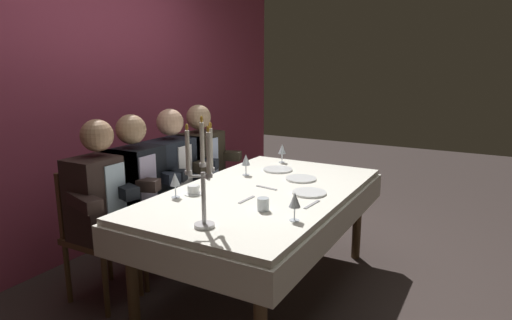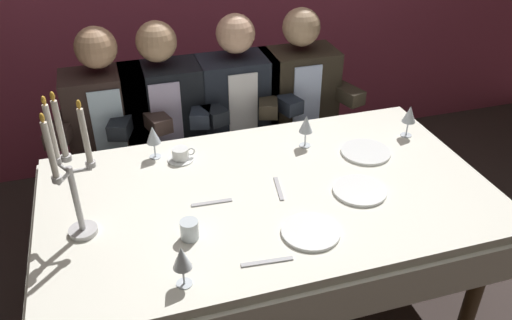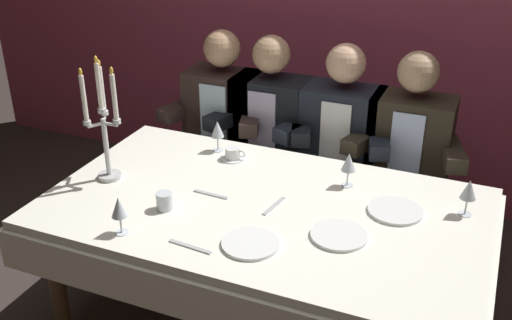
{
  "view_description": "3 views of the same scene",
  "coord_description": "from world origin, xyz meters",
  "views": [
    {
      "loc": [
        -2.54,
        -1.36,
        1.6
      ],
      "look_at": [
        -0.09,
        0.01,
        0.97
      ],
      "focal_mm": 30.79,
      "sensor_mm": 36.0,
      "label": 1
    },
    {
      "loc": [
        -0.58,
        -1.71,
        2.04
      ],
      "look_at": [
        -0.06,
        -0.01,
        0.91
      ],
      "focal_mm": 36.56,
      "sensor_mm": 36.0,
      "label": 2
    },
    {
      "loc": [
        0.86,
        -2.12,
        2.08
      ],
      "look_at": [
        -0.05,
        0.02,
        0.94
      ],
      "focal_mm": 42.69,
      "sensor_mm": 36.0,
      "label": 3
    }
  ],
  "objects": [
    {
      "name": "ground_plane",
      "position": [
        0.0,
        0.0,
        0.0
      ],
      "size": [
        12.0,
        12.0,
        0.0
      ],
      "primitive_type": "plane",
      "color": "#382E2B"
    },
    {
      "name": "dining_table",
      "position": [
        0.0,
        0.0,
        0.62
      ],
      "size": [
        1.94,
        1.14,
        0.74
      ],
      "color": "white",
      "rests_on": "ground_plane"
    },
    {
      "name": "candelabra",
      "position": [
        -0.76,
        -0.05,
        1.01
      ],
      "size": [
        0.15,
        0.17,
        0.59
      ],
      "color": "silver",
      "rests_on": "dining_table"
    },
    {
      "name": "dinner_plate_0",
      "position": [
        0.54,
        0.16,
        0.75
      ],
      "size": [
        0.24,
        0.24,
        0.01
      ],
      "primitive_type": "cylinder",
      "color": "white",
      "rests_on": "dining_table"
    },
    {
      "name": "dinner_plate_1",
      "position": [
        0.37,
        -0.12,
        0.75
      ],
      "size": [
        0.23,
        0.23,
        0.01
      ],
      "primitive_type": "cylinder",
      "color": "white",
      "rests_on": "dining_table"
    },
    {
      "name": "dinner_plate_2",
      "position": [
        0.07,
        -0.31,
        0.75
      ],
      "size": [
        0.23,
        0.23,
        0.01
      ],
      "primitive_type": "cylinder",
      "color": "white",
      "rests_on": "dining_table"
    },
    {
      "name": "wine_glass_0",
      "position": [
        0.81,
        0.25,
        0.85
      ],
      "size": [
        0.07,
        0.07,
        0.16
      ],
      "color": "silver",
      "rests_on": "dining_table"
    },
    {
      "name": "wine_glass_1",
      "position": [
        -0.42,
        0.41,
        0.85
      ],
      "size": [
        0.07,
        0.07,
        0.16
      ],
      "color": "silver",
      "rests_on": "dining_table"
    },
    {
      "name": "wine_glass_2",
      "position": [
        0.29,
        0.31,
        0.85
      ],
      "size": [
        0.07,
        0.07,
        0.16
      ],
      "color": "silver",
      "rests_on": "dining_table"
    },
    {
      "name": "wine_glass_3",
      "position": [
        -0.44,
        -0.43,
        0.86
      ],
      "size": [
        0.07,
        0.07,
        0.16
      ],
      "color": "silver",
      "rests_on": "dining_table"
    },
    {
      "name": "water_tumbler_0",
      "position": [
        -0.38,
        -0.2,
        0.78
      ],
      "size": [
        0.07,
        0.07,
        0.08
      ],
      "primitive_type": "cylinder",
      "color": "silver",
      "rests_on": "dining_table"
    },
    {
      "name": "coffee_cup_0",
      "position": [
        -0.31,
        0.36,
        0.77
      ],
      "size": [
        0.13,
        0.12,
        0.06
      ],
      "color": "white",
      "rests_on": "dining_table"
    },
    {
      "name": "spoon_0",
      "position": [
        0.05,
        0.0,
        0.74
      ],
      "size": [
        0.04,
        0.17,
        0.01
      ],
      "primitive_type": "cube",
      "rotation": [
        0.0,
        0.0,
        1.41
      ],
      "color": "#B7B7BC",
      "rests_on": "dining_table"
    },
    {
      "name": "fork_1",
      "position": [
        -0.25,
        -0.01,
        0.74
      ],
      "size": [
        0.17,
        0.03,
        0.01
      ],
      "primitive_type": "cube",
      "rotation": [
        0.0,
        0.0,
        -0.05
      ],
      "color": "#B7B7BC",
      "rests_on": "dining_table"
    },
    {
      "name": "knife_2",
      "position": [
        -0.14,
        -0.41,
        0.74
      ],
      "size": [
        0.19,
        0.03,
        0.01
      ],
      "primitive_type": "cube",
      "rotation": [
        0.0,
        0.0,
        -0.09
      ],
      "color": "#B7B7BC",
      "rests_on": "dining_table"
    },
    {
      "name": "seated_diner_0",
      "position": [
        -0.62,
        0.89,
        0.74
      ],
      "size": [
        0.63,
        0.48,
        1.24
      ],
      "color": "brown",
      "rests_on": "ground_plane"
    },
    {
      "name": "seated_diner_1",
      "position": [
        -0.32,
        0.89,
        0.74
      ],
      "size": [
        0.63,
        0.48,
        1.24
      ],
      "color": "brown",
      "rests_on": "ground_plane"
    },
    {
      "name": "seated_diner_2",
      "position": [
        0.1,
        0.89,
        0.74
      ],
      "size": [
        0.63,
        0.48,
        1.24
      ],
      "color": "brown",
      "rests_on": "ground_plane"
    },
    {
      "name": "seated_diner_3",
      "position": [
        0.47,
        0.89,
        0.74
      ],
      "size": [
        0.63,
        0.48,
        1.24
      ],
      "color": "brown",
      "rests_on": "ground_plane"
    }
  ]
}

